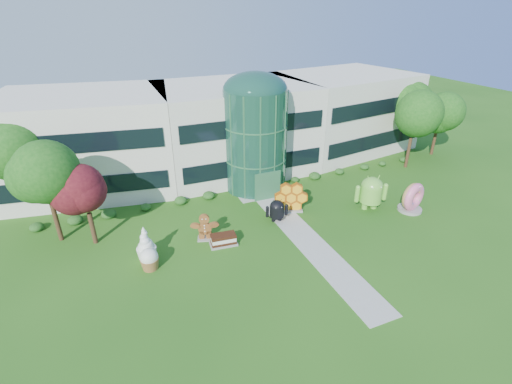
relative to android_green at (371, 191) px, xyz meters
name	(u,v)px	position (x,y,z in m)	size (l,w,h in m)	color
ground	(316,249)	(-7.86, -3.68, -1.81)	(140.00, 140.00, 0.00)	#215114
building	(234,127)	(-7.86, 14.32, 2.84)	(46.00, 15.00, 9.30)	beige
atrium	(255,141)	(-7.86, 8.32, 3.09)	(6.00, 6.00, 9.80)	#194738
walkway	(303,236)	(-7.86, -1.68, -1.79)	(2.40, 20.00, 0.04)	#9E9E93
tree_red	(88,209)	(-23.36, 3.82, 1.19)	(4.00, 4.00, 6.00)	#3F0C14
trees_backdrop	(251,145)	(-7.86, 9.32, 2.39)	(52.00, 8.00, 8.40)	#164B12
android_green	(371,191)	(0.00, 0.00, 0.00)	(3.19, 2.13, 3.62)	#69BC3C
android_black	(277,209)	(-8.80, 1.27, -0.66)	(2.02, 1.36, 2.30)	black
donut	(412,197)	(3.15, -1.76, -0.43)	(2.66, 1.27, 2.76)	#D75285
gingerbread	(205,227)	(-15.26, 0.95, -0.66)	(2.49, 0.96, 2.29)	brown
ice_cream_sandwich	(223,240)	(-14.18, -0.38, -1.34)	(2.11, 1.05, 0.94)	black
honeycomb	(291,198)	(-6.87, 2.43, -0.57)	(3.16, 1.13, 2.48)	#FFAB19
froyo	(145,243)	(-19.88, 0.22, -0.49)	(1.54, 1.54, 2.64)	white
cupcake	(149,259)	(-19.87, -1.12, -0.99)	(1.36, 1.36, 1.63)	white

